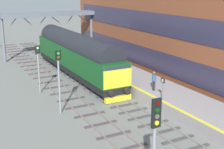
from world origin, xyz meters
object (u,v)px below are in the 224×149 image
(diesel_locomotive, at_px, (76,53))
(signal_post_near, at_px, (155,139))
(waiting_passenger, at_px, (154,79))
(signal_post_mid, at_px, (59,75))
(platform_number_sign, at_px, (163,85))
(signal_post_far, at_px, (38,64))

(diesel_locomotive, bearing_deg, signal_post_near, -103.38)
(signal_post_near, bearing_deg, waiting_passenger, 54.56)
(signal_post_mid, distance_m, platform_number_sign, 7.91)
(signal_post_far, relative_size, waiting_passenger, 2.68)
(signal_post_far, bearing_deg, waiting_passenger, -41.24)
(platform_number_sign, bearing_deg, signal_post_near, -128.82)
(diesel_locomotive, height_order, signal_post_near, signal_post_near)
(diesel_locomotive, height_order, waiting_passenger, diesel_locomotive)
(signal_post_near, distance_m, signal_post_mid, 12.19)
(signal_post_near, height_order, signal_post_far, signal_post_near)
(waiting_passenger, bearing_deg, platform_number_sign, 158.56)
(diesel_locomotive, xyz_separation_m, waiting_passenger, (2.65, -10.68, -0.49))
(signal_post_far, xyz_separation_m, platform_number_sign, (7.11, -8.95, -0.58))
(signal_post_mid, relative_size, signal_post_far, 1.13)
(signal_post_near, distance_m, signal_post_far, 17.80)
(platform_number_sign, bearing_deg, signal_post_far, 128.45)
(diesel_locomotive, height_order, signal_post_mid, signal_post_mid)
(signal_post_far, bearing_deg, diesel_locomotive, 36.78)
(platform_number_sign, distance_m, waiting_passenger, 2.23)
(signal_post_mid, xyz_separation_m, signal_post_far, (-0.00, 5.61, -0.31))
(diesel_locomotive, relative_size, signal_post_mid, 3.82)
(signal_post_mid, bearing_deg, diesel_locomotive, 61.45)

